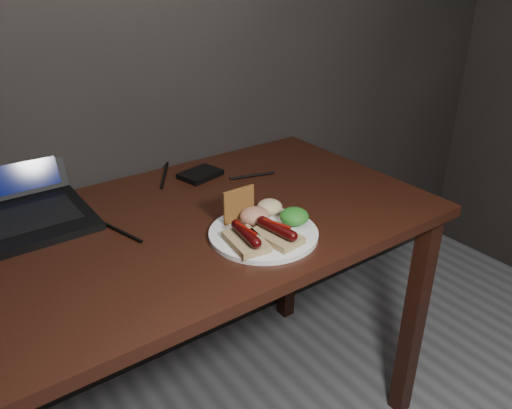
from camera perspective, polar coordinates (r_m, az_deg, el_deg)
The scene contains 10 objects.
desk at distance 1.27m, azimuth -10.47°, elevation -6.25°, with size 1.40×0.70×0.75m.
hard_drive at distance 1.49m, azimuth -6.37°, elevation 3.45°, with size 0.12×0.08×0.02m, color black.
desk_cables at distance 1.35m, azimuth -15.20°, elevation -0.22°, with size 0.94×0.43×0.01m.
plate at distance 1.17m, azimuth 0.86°, elevation -3.34°, with size 0.26×0.26×0.01m, color white.
bread_sausage_left at distance 1.11m, azimuth -1.16°, elevation -3.85°, with size 0.08×0.12×0.04m.
bread_sausage_center at distance 1.13m, azimuth 2.39°, elevation -3.27°, with size 0.08×0.12×0.04m.
crispbread at distance 1.20m, azimuth -1.98°, elevation -0.03°, with size 0.09×0.01×0.09m, color #9D632B.
salad_greens at distance 1.20m, azimuth 4.40°, elevation -1.36°, with size 0.07×0.07×0.04m, color #125E1A.
salsa_mound at distance 1.19m, azimuth -0.14°, elevation -1.31°, with size 0.07×0.07×0.04m, color #A51410.
coleslaw_mound at distance 1.24m, azimuth 1.56°, elevation -0.26°, with size 0.06×0.06×0.04m, color beige.
Camera 1 is at (-0.43, 0.39, 1.34)m, focal length 35.00 mm.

